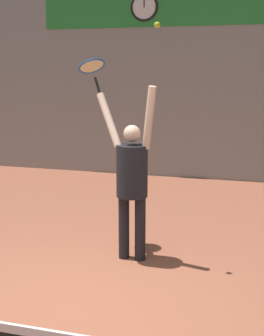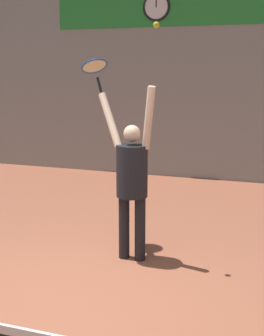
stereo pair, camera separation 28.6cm
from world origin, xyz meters
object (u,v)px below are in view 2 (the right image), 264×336
at_px(scoreboard_clock, 156,7).
at_px(tennis_racket, 95,68).
at_px(tennis_player, 132,176).
at_px(tennis_ball, 156,25).

height_order(scoreboard_clock, tennis_racket, scoreboard_clock).
xyz_separation_m(tennis_player, tennis_racket, (-0.62, 0.38, 1.25)).
bearing_deg(tennis_ball, tennis_racket, 152.42).
distance_m(scoreboard_clock, tennis_ball, 4.89).
distance_m(tennis_player, tennis_racket, 1.45).
xyz_separation_m(tennis_racket, tennis_ball, (0.93, -0.49, 0.44)).
height_order(scoreboard_clock, tennis_player, scoreboard_clock).
xyz_separation_m(tennis_player, tennis_ball, (0.31, -0.11, 1.69)).
distance_m(scoreboard_clock, tennis_player, 5.26).
height_order(tennis_racket, tennis_ball, tennis_ball).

